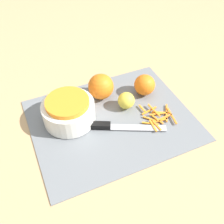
{
  "coord_description": "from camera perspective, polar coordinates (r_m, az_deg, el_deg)",
  "views": [
    {
      "loc": [
        -0.21,
        -0.49,
        0.58
      ],
      "look_at": [
        0.0,
        0.0,
        0.04
      ],
      "focal_mm": 42.0,
      "sensor_mm": 36.0,
      "label": 1
    }
  ],
  "objects": [
    {
      "name": "ground_plane",
      "position": [
        0.79,
        0.0,
        -1.83
      ],
      "size": [
        4.0,
        4.0,
        0.0
      ],
      "primitive_type": "plane",
      "color": "tan"
    },
    {
      "name": "cutting_board",
      "position": [
        0.79,
        0.0,
        -1.68
      ],
      "size": [
        0.47,
        0.38,
        0.01
      ],
      "color": "slate",
      "rests_on": "ground_plane"
    },
    {
      "name": "bowl_speckled",
      "position": [
        0.77,
        -9.44,
        0.32
      ],
      "size": [
        0.15,
        0.15,
        0.08
      ],
      "color": "silver",
      "rests_on": "cutting_board"
    },
    {
      "name": "knife",
      "position": [
        0.76,
        -2.06,
        -3.01
      ],
      "size": [
        0.25,
        0.14,
        0.02
      ],
      "rotation": [
        0.0,
        0.0,
        -0.45
      ],
      "color": "black",
      "rests_on": "cutting_board"
    },
    {
      "name": "orange_left",
      "position": [
        0.83,
        -2.44,
        5.55
      ],
      "size": [
        0.08,
        0.08,
        0.08
      ],
      "color": "orange",
      "rests_on": "cutting_board"
    },
    {
      "name": "orange_right",
      "position": [
        0.85,
        7.1,
        5.88
      ],
      "size": [
        0.07,
        0.07,
        0.07
      ],
      "color": "orange",
      "rests_on": "cutting_board"
    },
    {
      "name": "lemon",
      "position": [
        0.8,
        3.12,
        2.51
      ],
      "size": [
        0.05,
        0.05,
        0.05
      ],
      "color": "gold",
      "rests_on": "cutting_board"
    },
    {
      "name": "peel_pile",
      "position": [
        0.8,
        9.94,
        -0.95
      ],
      "size": [
        0.11,
        0.11,
        0.01
      ],
      "color": "orange",
      "rests_on": "cutting_board"
    }
  ]
}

